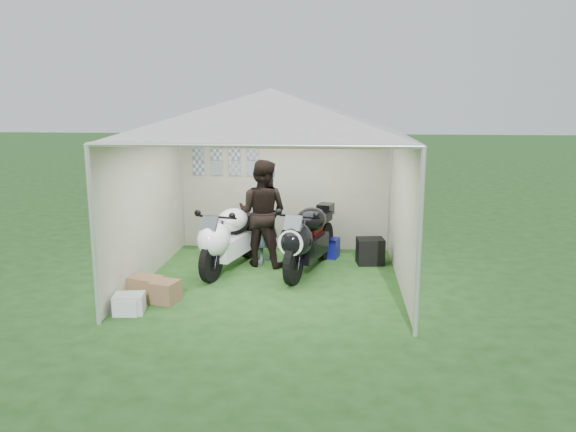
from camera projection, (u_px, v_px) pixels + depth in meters
The scene contains 12 objects.
ground at pixel (272, 280), 8.98m from camera, with size 80.00×80.00×0.00m, color #1F4917.
canopy_tent at pixel (271, 117), 8.49m from camera, with size 5.66×5.66×3.00m.
motorcycle_white at pixel (229, 236), 9.36m from camera, with size 0.85×2.12×1.06m.
motorcycle_black at pixel (307, 237), 9.25m from camera, with size 0.91×2.19×1.10m.
paddock_stand at pixel (325, 247), 10.27m from camera, with size 0.48×0.30×0.36m, color #1B1EB0.
person_dark_jacket at pixel (262, 213), 9.64m from camera, with size 0.89×0.70×1.84m, color black.
person_blue_jacket at pixel (264, 215), 9.80m from camera, with size 0.63×0.41×1.72m, color slate.
equipment_box at pixel (370, 251), 9.82m from camera, with size 0.46×0.37×0.46m, color black.
crate_0 at pixel (129, 304), 7.56m from camera, with size 0.40×0.31×0.27m, color silver.
crate_1 at pixel (165, 292), 7.97m from camera, with size 0.34×0.34×0.31m, color brown.
crate_2 at pixel (128, 306), 7.52m from camera, with size 0.30×0.25×0.22m, color silver.
crate_3 at pixel (145, 287), 8.19m from camera, with size 0.46×0.33×0.30m, color brown.
Camera 1 is at (1.04, -8.53, 2.82)m, focal length 35.00 mm.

